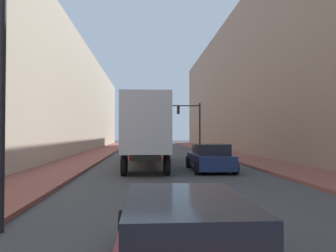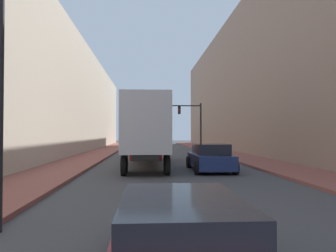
{
  "view_description": "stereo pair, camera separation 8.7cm",
  "coord_description": "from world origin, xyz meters",
  "px_view_note": "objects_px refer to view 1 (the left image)",
  "views": [
    {
      "loc": [
        -1.63,
        -0.21,
        2.1
      ],
      "look_at": [
        -0.48,
        15.99,
        2.47
      ],
      "focal_mm": 35.0,
      "sensor_mm": 36.0,
      "label": 1
    },
    {
      "loc": [
        -1.54,
        -0.21,
        2.1
      ],
      "look_at": [
        -0.48,
        15.99,
        2.47
      ],
      "focal_mm": 35.0,
      "sensor_mm": 36.0,
      "label": 2
    }
  ],
  "objects_px": {
    "sedan_car": "(185,239)",
    "suv_car": "(210,158)",
    "semi_truck": "(145,130)",
    "traffic_signal_gantry": "(183,117)",
    "street_lamp": "(2,23)"
  },
  "relations": [
    {
      "from": "semi_truck",
      "to": "traffic_signal_gantry",
      "type": "height_order",
      "value": "traffic_signal_gantry"
    },
    {
      "from": "traffic_signal_gantry",
      "to": "street_lamp",
      "type": "distance_m",
      "value": 30.96
    },
    {
      "from": "traffic_signal_gantry",
      "to": "street_lamp",
      "type": "xyz_separation_m",
      "value": [
        -7.41,
        -30.05,
        0.52
      ]
    },
    {
      "from": "street_lamp",
      "to": "suv_car",
      "type": "bearing_deg",
      "value": 58.59
    },
    {
      "from": "sedan_car",
      "to": "street_lamp",
      "type": "bearing_deg",
      "value": 144.52
    },
    {
      "from": "semi_truck",
      "to": "street_lamp",
      "type": "bearing_deg",
      "value": -102.43
    },
    {
      "from": "traffic_signal_gantry",
      "to": "street_lamp",
      "type": "relative_size",
      "value": 1.08
    },
    {
      "from": "semi_truck",
      "to": "suv_car",
      "type": "relative_size",
      "value": 2.67
    },
    {
      "from": "sedan_car",
      "to": "suv_car",
      "type": "distance_m",
      "value": 13.92
    },
    {
      "from": "semi_truck",
      "to": "street_lamp",
      "type": "height_order",
      "value": "street_lamp"
    },
    {
      "from": "semi_truck",
      "to": "traffic_signal_gantry",
      "type": "distance_m",
      "value": 16.63
    },
    {
      "from": "semi_truck",
      "to": "sedan_car",
      "type": "xyz_separation_m",
      "value": [
        0.52,
        -16.66,
        -1.71
      ]
    },
    {
      "from": "sedan_car",
      "to": "street_lamp",
      "type": "xyz_separation_m",
      "value": [
        -3.63,
        2.58,
        3.88
      ]
    },
    {
      "from": "suv_car",
      "to": "traffic_signal_gantry",
      "type": "relative_size",
      "value": 0.63
    },
    {
      "from": "semi_truck",
      "to": "sedan_car",
      "type": "height_order",
      "value": "semi_truck"
    }
  ]
}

